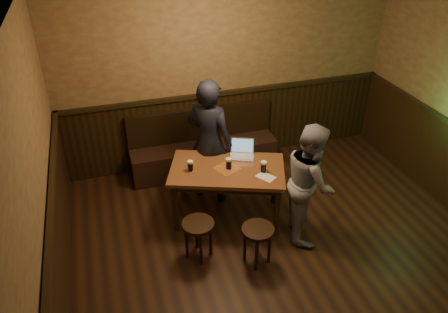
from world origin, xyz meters
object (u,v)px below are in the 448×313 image
laptop (242,151)px  stool_left (198,230)px  stool_right (258,235)px  pint_right (263,167)px  pint_left (190,166)px  person_suit (209,142)px  pint_mid (229,164)px  person_grey (310,182)px  pub_table (227,175)px  bench (203,151)px

laptop → stool_left: bearing=-111.1°
stool_right → pint_right: 0.87m
pint_left → person_suit: size_ratio=0.08×
pint_mid → person_grey: size_ratio=0.10×
person_grey → stool_left: bearing=109.5°
pint_left → laptop: size_ratio=0.38×
laptop → pint_mid: bearing=-113.2°
pub_table → person_suit: person_suit is taller
person_suit → person_grey: person_suit is taller
pint_left → pint_right: size_ratio=0.98×
person_suit → person_grey: size_ratio=1.16×
laptop → pint_left: bearing=-144.8°
pint_left → bench: bearing=68.3°
pint_left → laptop: 0.74m
pint_left → pint_mid: (0.46, -0.09, 0.00)m
pub_table → pint_mid: (0.01, -0.01, 0.17)m
pint_right → laptop: 0.46m
stool_left → pint_left: bearing=82.8°
pub_table → pint_right: pint_right is taller
pub_table → pint_mid: 0.18m
pub_table → person_suit: (-0.09, 0.49, 0.22)m
stool_right → pint_right: pint_right is taller
stool_left → laptop: size_ratio=1.34×
pint_mid → person_suit: size_ratio=0.08×
bench → stool_left: 1.89m
stool_left → pint_mid: bearing=47.1°
pub_table → stool_right: size_ratio=3.22×
bench → pint_mid: bearing=-89.3°
stool_left → person_grey: 1.43m
bench → pint_right: 1.55m
stool_left → person_grey: bearing=1.6°
pub_table → pint_left: 0.49m
bench → pint_left: (-0.45, -1.13, 0.52)m
pint_left → laptop: bearing=12.5°
pint_mid → person_suit: (-0.11, 0.50, 0.05)m
bench → person_suit: 0.92m
bench → pint_left: size_ratio=15.25×
pub_table → person_grey: bearing=-13.1°
stool_right → pint_mid: pint_mid is taller
person_suit → bench: bearing=-56.1°
person_suit → pint_right: bearing=166.8°
pint_mid → laptop: laptop is taller
stool_right → pint_left: pint_left is taller
pub_table → stool_right: pub_table is taller
stool_right → person_suit: size_ratio=0.28×
pub_table → laptop: laptop is taller
pint_mid → person_grey: person_grey is taller
stool_left → person_grey: size_ratio=0.33×
laptop → person_grey: person_grey is taller
stool_left → pint_left: (0.09, 0.69, 0.43)m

